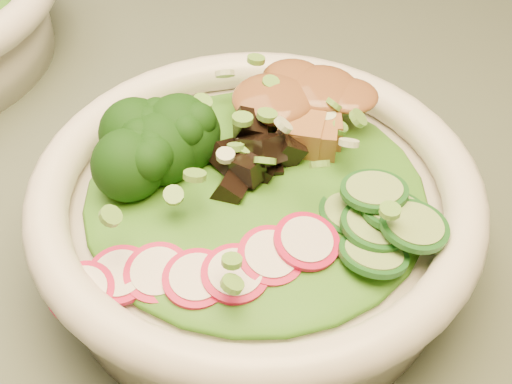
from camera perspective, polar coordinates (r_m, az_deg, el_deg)
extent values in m
cube|color=#485143|center=(0.55, 15.17, -2.44)|extent=(1.20, 0.80, 0.03)
cylinder|color=silver|center=(0.47, 0.00, -2.99)|extent=(0.25, 0.25, 0.05)
torus|color=silver|center=(0.44, 0.00, 0.13)|extent=(0.29, 0.29, 0.03)
ellipsoid|color=#206816|center=(0.44, 0.00, 0.09)|extent=(0.22, 0.22, 0.03)
ellipsoid|color=brown|center=(0.47, 3.17, 7.63)|extent=(0.07, 0.06, 0.02)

